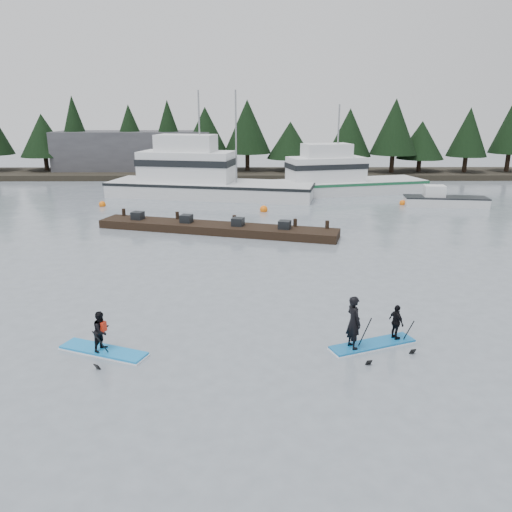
{
  "coord_description": "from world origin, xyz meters",
  "views": [
    {
      "loc": [
        -0.16,
        -15.99,
        7.67
      ],
      "look_at": [
        0.0,
        6.0,
        1.1
      ],
      "focal_mm": 35.0,
      "sensor_mm": 36.0,
      "label": 1
    }
  ],
  "objects_px": {
    "fishing_boat_medium": "(339,186)",
    "paddleboard_solo": "(102,338)",
    "fishing_boat_large": "(205,188)",
    "paddleboard_duo": "(370,327)",
    "floating_dock": "(216,228)"
  },
  "relations": [
    {
      "from": "fishing_boat_large",
      "to": "paddleboard_duo",
      "type": "relative_size",
      "value": 6.16
    },
    {
      "from": "paddleboard_duo",
      "to": "fishing_boat_medium",
      "type": "bearing_deg",
      "value": 61.01
    },
    {
      "from": "floating_dock",
      "to": "paddleboard_duo",
      "type": "relative_size",
      "value": 5.13
    },
    {
      "from": "fishing_boat_medium",
      "to": "paddleboard_solo",
      "type": "xyz_separation_m",
      "value": [
        -12.91,
        -31.38,
        -0.12
      ]
    },
    {
      "from": "floating_dock",
      "to": "paddleboard_duo",
      "type": "xyz_separation_m",
      "value": [
        6.22,
        -15.98,
        0.45
      ]
    },
    {
      "from": "fishing_boat_medium",
      "to": "paddleboard_duo",
      "type": "height_order",
      "value": "fishing_boat_medium"
    },
    {
      "from": "fishing_boat_medium",
      "to": "paddleboard_duo",
      "type": "distance_m",
      "value": 31.33
    },
    {
      "from": "paddleboard_solo",
      "to": "paddleboard_duo",
      "type": "height_order",
      "value": "paddleboard_duo"
    },
    {
      "from": "fishing_boat_large",
      "to": "paddleboard_solo",
      "type": "height_order",
      "value": "fishing_boat_large"
    },
    {
      "from": "fishing_boat_medium",
      "to": "paddleboard_solo",
      "type": "height_order",
      "value": "fishing_boat_medium"
    },
    {
      "from": "fishing_boat_medium",
      "to": "paddleboard_duo",
      "type": "bearing_deg",
      "value": -111.71
    },
    {
      "from": "floating_dock",
      "to": "paddleboard_solo",
      "type": "height_order",
      "value": "paddleboard_solo"
    },
    {
      "from": "fishing_boat_large",
      "to": "fishing_boat_medium",
      "type": "height_order",
      "value": "fishing_boat_large"
    },
    {
      "from": "fishing_boat_large",
      "to": "paddleboard_solo",
      "type": "distance_m",
      "value": 29.78
    },
    {
      "from": "floating_dock",
      "to": "paddleboard_solo",
      "type": "bearing_deg",
      "value": -82.64
    }
  ]
}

